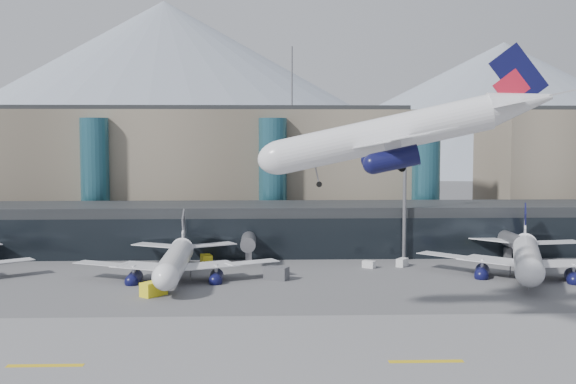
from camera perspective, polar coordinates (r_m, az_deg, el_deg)
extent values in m
plane|color=#515154|center=(92.46, -3.69, -10.55)|extent=(900.00, 900.00, 0.00)
cube|color=slate|center=(78.07, -4.02, -13.38)|extent=(400.00, 40.00, 0.04)
cube|color=gold|center=(81.25, -18.64, -12.86)|extent=(8.00, 1.00, 0.02)
cube|color=gold|center=(79.90, 10.85, -13.01)|extent=(8.00, 1.00, 0.02)
cube|color=black|center=(148.51, -3.05, -2.89)|extent=(170.00, 18.00, 10.00)
cube|color=black|center=(139.83, -3.12, -3.76)|extent=(170.00, 0.40, 8.00)
cylinder|color=slate|center=(137.72, -3.13, -3.80)|extent=(2.80, 14.00, 2.80)
cube|color=slate|center=(138.18, -3.13, -5.03)|extent=(1.20, 1.20, 2.40)
cylinder|color=slate|center=(145.59, 16.99, -3.54)|extent=(2.80, 14.00, 2.80)
cube|color=slate|center=(146.02, 16.96, -4.71)|extent=(1.20, 1.20, 2.40)
cube|color=gray|center=(181.63, -10.79, 1.54)|extent=(130.00, 30.00, 30.00)
cube|color=black|center=(181.54, -10.87, 6.43)|extent=(123.50, 28.00, 1.00)
cylinder|color=#255868|center=(167.88, -15.00, 0.90)|extent=(6.40, 6.40, 28.00)
cylinder|color=#255868|center=(163.60, -1.21, 0.96)|extent=(6.40, 6.40, 28.00)
cylinder|color=#255868|center=(167.78, 10.83, 0.97)|extent=(6.40, 6.40, 28.00)
cylinder|color=slate|center=(179.99, 0.31, 8.92)|extent=(0.40, 0.40, 16.00)
cone|color=gray|center=(474.48, -9.70, 8.12)|extent=(400.00, 400.00, 110.00)
cone|color=gray|center=(495.29, 16.61, 6.39)|extent=(340.00, 340.00, 85.00)
cylinder|color=slate|center=(140.43, 9.19, -0.28)|extent=(0.70, 0.70, 25.00)
cube|color=slate|center=(139.98, 9.26, 4.95)|extent=(3.00, 1.20, 0.60)
cylinder|color=silver|center=(88.11, 8.89, 5.65)|extent=(25.90, 7.32, 4.24)
ellipsoid|color=silver|center=(88.17, 0.53, 5.70)|extent=(6.41, 4.93, 4.24)
cone|color=silver|center=(90.72, 19.36, 5.55)|extent=(7.77, 5.10, 4.24)
cube|color=silver|center=(79.14, 10.66, 5.26)|extent=(11.56, 19.29, 0.21)
cylinder|color=#0C0D38|center=(81.19, 9.46, 3.73)|extent=(5.36, 2.94, 2.33)
cube|color=silver|center=(85.78, 20.21, 5.75)|extent=(6.82, 10.18, 0.17)
cube|color=silver|center=(97.34, 9.60, 5.11)|extent=(14.95, 18.79, 0.21)
cylinder|color=#0C0D38|center=(95.04, 8.81, 3.83)|extent=(5.36, 2.94, 2.33)
cube|color=silver|center=(95.69, 18.60, 5.62)|extent=(8.44, 9.88, 0.17)
cube|color=#0C0D38|center=(90.96, 19.64, 7.68)|extent=(6.31, 1.02, 7.46)
cube|color=#B6162B|center=(90.62, 18.94, 6.90)|extent=(4.24, 0.81, 4.08)
cylinder|color=slate|center=(87.94, 3.03, 3.90)|extent=(0.17, 0.17, 3.39)
cylinder|color=black|center=(87.97, 3.02, 2.93)|extent=(0.78, 0.36, 0.75)
cylinder|color=black|center=(85.66, 9.71, 2.84)|extent=(1.01, 0.49, 0.97)
cylinder|color=black|center=(90.73, 9.44, 2.93)|extent=(1.01, 0.49, 0.97)
cylinder|color=silver|center=(122.12, -8.83, -4.72)|extent=(4.47, 24.88, 4.11)
ellipsoid|color=silver|center=(109.96, -9.51, -5.74)|extent=(4.20, 5.82, 4.11)
cone|color=silver|center=(137.79, -8.14, -3.59)|extent=(4.22, 7.15, 4.11)
cube|color=silver|center=(123.37, -4.63, -4.91)|extent=(18.59, 13.15, 0.21)
cylinder|color=#0C0D38|center=(122.42, -5.65, -5.99)|extent=(2.33, 5.00, 2.26)
cube|color=silver|center=(137.39, -6.08, -3.50)|extent=(9.79, 7.55, 0.16)
cube|color=silver|center=(125.19, -12.80, -4.87)|extent=(18.65, 12.76, 0.21)
cylinder|color=#0C0D38|center=(123.82, -11.92, -5.94)|extent=(2.33, 5.00, 2.26)
cube|color=silver|center=(138.31, -10.20, -3.50)|extent=(9.82, 7.37, 0.16)
cube|color=slate|center=(137.73, -8.15, -2.21)|extent=(0.34, 6.15, 7.24)
cube|color=silver|center=(136.82, -8.18, -2.77)|extent=(0.35, 4.11, 3.96)
cylinder|color=slate|center=(114.08, -9.28, -6.74)|extent=(0.17, 0.17, 3.29)
cylinder|color=black|center=(114.37, -9.27, -7.45)|extent=(0.27, 0.73, 0.73)
cylinder|color=black|center=(123.65, -7.62, -6.53)|extent=(0.38, 0.94, 0.94)
cylinder|color=black|center=(124.15, -9.90, -6.51)|extent=(0.38, 0.94, 0.94)
cylinder|color=silver|center=(129.83, 18.37, -4.18)|extent=(12.82, 26.85, 4.45)
ellipsoid|color=silver|center=(116.57, 18.55, -5.15)|extent=(6.21, 7.33, 4.45)
cone|color=silver|center=(146.89, 18.18, -3.11)|extent=(6.67, 8.69, 4.45)
cylinder|color=#0C0D38|center=(131.11, 21.53, -5.52)|extent=(4.04, 5.87, 2.45)
cube|color=silver|center=(147.11, 20.27, -3.07)|extent=(10.46, 5.40, 0.18)
cube|color=silver|center=(131.88, 14.16, -4.28)|extent=(18.37, 17.96, 0.22)
cylinder|color=#0C0D38|center=(130.65, 15.12, -5.39)|extent=(4.04, 5.87, 2.45)
cube|color=silver|center=(146.81, 16.08, -2.98)|extent=(9.63, 9.89, 0.18)
cube|color=#0C0D38|center=(146.86, 18.21, -1.72)|extent=(2.38, 6.38, 7.83)
cube|color=silver|center=(145.86, 18.20, -2.29)|extent=(1.72, 4.31, 4.28)
cylinder|color=slate|center=(121.03, 18.46, -6.19)|extent=(0.18, 0.18, 3.56)
cylinder|color=black|center=(121.32, 18.44, -6.91)|extent=(0.52, 0.84, 0.79)
cylinder|color=black|center=(131.79, 19.47, -6.05)|extent=(0.70, 1.09, 1.02)
cylinder|color=black|center=(131.63, 17.14, -6.00)|extent=(0.70, 1.09, 1.02)
cube|color=yellow|center=(136.85, -6.47, -5.30)|extent=(2.55, 3.31, 1.69)
cube|color=#4C4D51|center=(121.08, -0.92, -6.43)|extent=(4.40, 3.53, 2.16)
cube|color=silver|center=(134.72, 9.01, -5.52)|extent=(2.64, 2.94, 1.49)
cube|color=yellow|center=(131.42, 18.36, -5.94)|extent=(2.87, 2.00, 1.48)
cube|color=silver|center=(132.58, 6.41, -5.70)|extent=(2.56, 2.35, 1.30)
cube|color=yellow|center=(110.90, -10.58, -7.52)|extent=(4.06, 4.29, 2.15)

